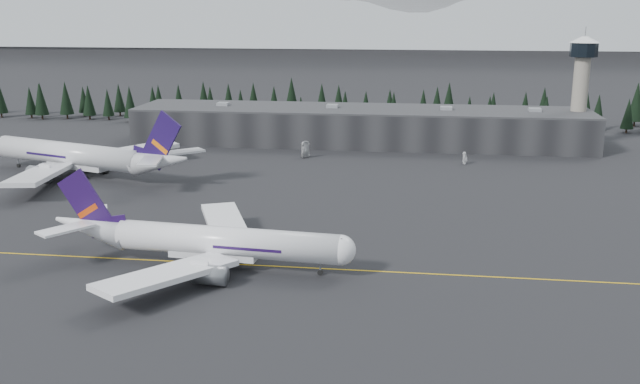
# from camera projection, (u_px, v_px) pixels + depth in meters

# --- Properties ---
(ground) EXTENTS (1400.00, 1400.00, 0.00)m
(ground) POSITION_uv_depth(u_px,v_px,m) (306.00, 264.00, 135.40)
(ground) COLOR black
(ground) RESTS_ON ground
(taxiline) EXTENTS (400.00, 0.40, 0.02)m
(taxiline) POSITION_uv_depth(u_px,v_px,m) (304.00, 268.00, 133.48)
(taxiline) COLOR gold
(taxiline) RESTS_ON ground
(terminal) EXTENTS (160.00, 30.00, 12.60)m
(terminal) POSITION_uv_depth(u_px,v_px,m) (360.00, 126.00, 253.64)
(terminal) COLOR black
(terminal) RESTS_ON ground
(control_tower) EXTENTS (10.00, 10.00, 37.70)m
(control_tower) POSITION_uv_depth(u_px,v_px,m) (581.00, 79.00, 242.32)
(control_tower) COLOR gray
(control_tower) RESTS_ON ground
(treeline) EXTENTS (360.00, 20.00, 15.00)m
(treeline) POSITION_uv_depth(u_px,v_px,m) (368.00, 108.00, 288.81)
(treeline) COLOR black
(treeline) RESTS_ON ground
(mountain_ridge) EXTENTS (4400.00, 900.00, 420.00)m
(mountain_ridge) POSITION_uv_depth(u_px,v_px,m) (407.00, 38.00, 1094.01)
(mountain_ridge) COLOR white
(mountain_ridge) RESTS_ON ground
(jet_main) EXTENTS (59.95, 55.16, 17.63)m
(jet_main) POSITION_uv_depth(u_px,v_px,m) (201.00, 240.00, 133.44)
(jet_main) COLOR white
(jet_main) RESTS_ON ground
(jet_parked) EXTENTS (69.43, 62.52, 20.98)m
(jet_parked) POSITION_uv_depth(u_px,v_px,m) (85.00, 156.00, 203.55)
(jet_parked) COLOR silver
(jet_parked) RESTS_ON ground
(gse_vehicle_a) EXTENTS (5.10, 6.13, 1.56)m
(gse_vehicle_a) POSITION_uv_depth(u_px,v_px,m) (305.00, 155.00, 230.19)
(gse_vehicle_a) COLOR #BBBBBD
(gse_vehicle_a) RESTS_ON ground
(gse_vehicle_b) EXTENTS (4.19, 2.52, 1.33)m
(gse_vehicle_b) POSITION_uv_depth(u_px,v_px,m) (465.00, 162.00, 220.93)
(gse_vehicle_b) COLOR white
(gse_vehicle_b) RESTS_ON ground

